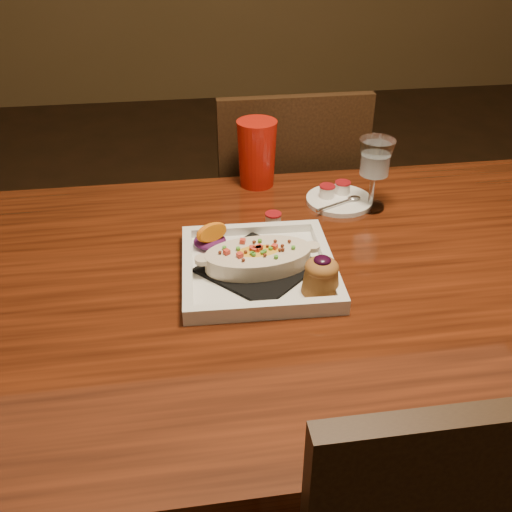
{
  "coord_description": "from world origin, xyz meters",
  "views": [
    {
      "loc": [
        -0.3,
        -0.86,
        1.36
      ],
      "look_at": [
        -0.17,
        0.05,
        0.77
      ],
      "focal_mm": 40.0,
      "sensor_mm": 36.0,
      "label": 1
    }
  ],
  "objects": [
    {
      "name": "plate",
      "position": [
        -0.16,
        0.01,
        0.78
      ],
      "size": [
        0.29,
        0.29,
        0.08
      ],
      "rotation": [
        0.0,
        0.0,
        -0.04
      ],
      "color": "white",
      "rests_on": "table"
    },
    {
      "name": "table",
      "position": [
        0.0,
        0.0,
        0.65
      ],
      "size": [
        1.5,
        0.9,
        0.75
      ],
      "color": "maroon",
      "rests_on": "floor"
    },
    {
      "name": "chair_far",
      "position": [
        -0.0,
        0.63,
        0.51
      ],
      "size": [
        0.42,
        0.42,
        0.93
      ],
      "rotation": [
        0.0,
        0.0,
        3.14
      ],
      "color": "black",
      "rests_on": "floor"
    },
    {
      "name": "creamer_loose",
      "position": [
        -0.11,
        0.2,
        0.76
      ],
      "size": [
        0.04,
        0.04,
        0.03
      ],
      "color": "white",
      "rests_on": "table"
    },
    {
      "name": "red_tumbler",
      "position": [
        -0.12,
        0.4,
        0.83
      ],
      "size": [
        0.1,
        0.1,
        0.16
      ],
      "primitive_type": "cone",
      "color": "red",
      "rests_on": "table"
    },
    {
      "name": "goblet",
      "position": [
        0.12,
        0.24,
        0.86
      ],
      "size": [
        0.08,
        0.08,
        0.16
      ],
      "color": "silver",
      "rests_on": "table"
    },
    {
      "name": "saucer",
      "position": [
        0.06,
        0.28,
        0.76
      ],
      "size": [
        0.15,
        0.15,
        0.1
      ],
      "color": "white",
      "rests_on": "table"
    },
    {
      "name": "floor",
      "position": [
        0.0,
        0.0,
        0.0
      ],
      "size": [
        7.0,
        7.0,
        0.0
      ],
      "primitive_type": "plane",
      "color": "black",
      "rests_on": "ground"
    }
  ]
}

